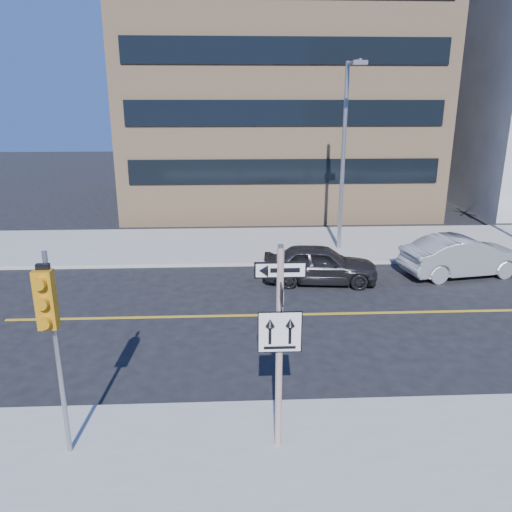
{
  "coord_description": "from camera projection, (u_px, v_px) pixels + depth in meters",
  "views": [
    {
      "loc": [
        -0.81,
        -10.69,
        6.55
      ],
      "look_at": [
        -0.12,
        4.0,
        1.99
      ],
      "focal_mm": 35.0,
      "sensor_mm": 36.0,
      "label": 1
    }
  ],
  "objects": [
    {
      "name": "traffic_signal",
      "position": [
        49.0,
        316.0,
        8.56
      ],
      "size": [
        0.32,
        0.45,
        4.0
      ],
      "color": "gray",
      "rests_on": "near_sidewalk"
    },
    {
      "name": "parked_car_b",
      "position": [
        463.0,
        256.0,
        19.47
      ],
      "size": [
        2.41,
        4.96,
        1.57
      ],
      "primitive_type": "imported",
      "rotation": [
        0.0,
        0.0,
        1.73
      ],
      "color": "gray",
      "rests_on": "ground"
    },
    {
      "name": "sign_pole",
      "position": [
        279.0,
        339.0,
        9.06
      ],
      "size": [
        0.92,
        0.92,
        4.06
      ],
      "color": "silver",
      "rests_on": "near_sidewalk"
    },
    {
      "name": "ground",
      "position": [
        269.0,
        382.0,
        12.18
      ],
      "size": [
        120.0,
        120.0,
        0.0
      ],
      "primitive_type": "plane",
      "color": "black",
      "rests_on": "ground"
    },
    {
      "name": "streetlight_a",
      "position": [
        345.0,
        146.0,
        21.21
      ],
      "size": [
        0.55,
        2.25,
        8.0
      ],
      "color": "gray",
      "rests_on": "far_sidewalk"
    },
    {
      "name": "parked_car_a",
      "position": [
        320.0,
        264.0,
        18.7
      ],
      "size": [
        2.15,
        4.43,
        1.46
      ],
      "primitive_type": "imported",
      "rotation": [
        0.0,
        0.0,
        1.47
      ],
      "color": "black",
      "rests_on": "ground"
    },
    {
      "name": "building_brick",
      "position": [
        273.0,
        64.0,
        33.46
      ],
      "size": [
        18.0,
        18.0,
        18.0
      ],
      "primitive_type": "cube",
      "color": "tan",
      "rests_on": "ground"
    }
  ]
}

